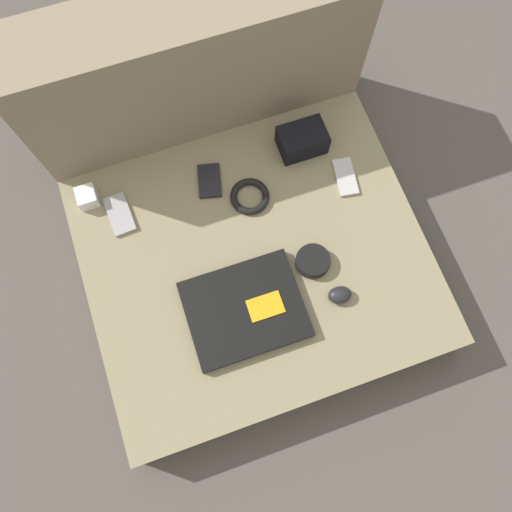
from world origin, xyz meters
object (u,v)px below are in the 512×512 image
speaker_puck (313,261)px  phone_silver (210,181)px  laptop (245,309)px  camera_pouch (302,140)px  computer_mouse (340,295)px  charger_brick (87,197)px  phone_small (345,177)px  phone_black (120,214)px

speaker_puck → phone_silver: (-0.19, 0.32, -0.01)m
laptop → camera_pouch: (0.31, 0.40, 0.02)m
computer_mouse → charger_brick: bearing=146.2°
computer_mouse → camera_pouch: bearing=89.3°
phone_silver → phone_small: (0.37, -0.11, -0.00)m
phone_black → phone_small: 0.64m
phone_small → charger_brick: charger_brick is taller
laptop → phone_silver: (0.03, 0.38, -0.01)m
camera_pouch → phone_silver: bearing=-176.0°
phone_silver → computer_mouse: bearing=-49.2°
camera_pouch → charger_brick: 0.62m
phone_small → charger_brick: 0.72m
laptop → charger_brick: (-0.31, 0.44, 0.01)m
computer_mouse → speaker_puck: computer_mouse is taller
camera_pouch → charger_brick: size_ratio=2.29×
speaker_puck → camera_pouch: size_ratio=0.71×
charger_brick → laptop: bearing=-54.8°
phone_small → phone_black: bearing=-179.8°
laptop → charger_brick: 0.54m
camera_pouch → charger_brick: camera_pouch is taller
phone_black → charger_brick: (-0.07, 0.07, 0.02)m
computer_mouse → phone_silver: 0.48m
phone_silver → phone_small: 0.38m
computer_mouse → phone_silver: bearing=124.6°
phone_black → camera_pouch: size_ratio=0.93×
charger_brick → speaker_puck: bearing=-35.6°
laptop → phone_silver: laptop is taller
phone_small → camera_pouch: bearing=130.8°
phone_small → speaker_puck: bearing=-122.0°
phone_small → camera_pouch: (-0.08, 0.13, 0.03)m
speaker_puck → phone_small: (0.18, 0.20, -0.01)m
computer_mouse → phone_small: bearing=72.4°
speaker_puck → phone_black: speaker_puck is taller
phone_black → computer_mouse: bearing=-43.7°
speaker_puck → phone_small: size_ratio=0.78×
phone_black → phone_small: same height
speaker_puck → camera_pouch: camera_pouch is taller
phone_small → laptop: bearing=-136.4°
computer_mouse → laptop: bearing=176.7°
laptop → computer_mouse: bearing=-10.0°
computer_mouse → phone_silver: computer_mouse is taller
phone_silver → phone_black: bearing=-163.3°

